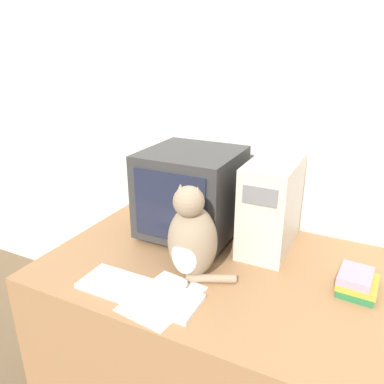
# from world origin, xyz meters

# --- Properties ---
(wall_back) EXTENTS (7.00, 0.05, 2.50)m
(wall_back) POSITION_xyz_m (0.00, 1.00, 1.25)
(wall_back) COLOR silver
(wall_back) RESTS_ON ground_plane
(desk) EXTENTS (1.43, 0.94, 0.75)m
(desk) POSITION_xyz_m (0.00, 0.47, 0.37)
(desk) COLOR #9E7047
(desk) RESTS_ON ground_plane
(crt_monitor) EXTENTS (0.42, 0.43, 0.42)m
(crt_monitor) POSITION_xyz_m (-0.22, 0.68, 0.96)
(crt_monitor) COLOR #333333
(crt_monitor) RESTS_ON desk
(computer_tower) EXTENTS (0.20, 0.40, 0.41)m
(computer_tower) POSITION_xyz_m (0.15, 0.73, 0.95)
(computer_tower) COLOR beige
(computer_tower) RESTS_ON desk
(keyboard) EXTENTS (0.48, 0.16, 0.02)m
(keyboard) POSITION_xyz_m (-0.18, 0.16, 0.76)
(keyboard) COLOR silver
(keyboard) RESTS_ON desk
(cat) EXTENTS (0.29, 0.24, 0.40)m
(cat) POSITION_xyz_m (-0.06, 0.35, 0.92)
(cat) COLOR gray
(cat) RESTS_ON desk
(book_stack) EXTENTS (0.15, 0.21, 0.07)m
(book_stack) POSITION_xyz_m (0.54, 0.55, 0.78)
(book_stack) COLOR #28703D
(book_stack) RESTS_ON desk
(pen) EXTENTS (0.14, 0.07, 0.01)m
(pen) POSITION_xyz_m (-0.36, 0.22, 0.75)
(pen) COLOR black
(pen) RESTS_ON desk
(paper_sheet) EXTENTS (0.25, 0.32, 0.00)m
(paper_sheet) POSITION_xyz_m (-0.08, 0.17, 0.75)
(paper_sheet) COLOR white
(paper_sheet) RESTS_ON desk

